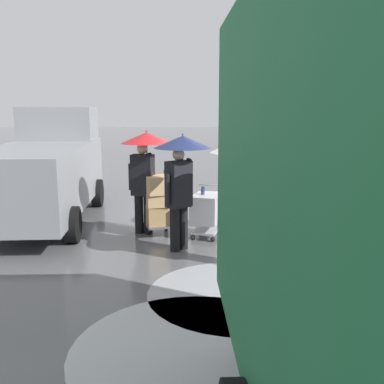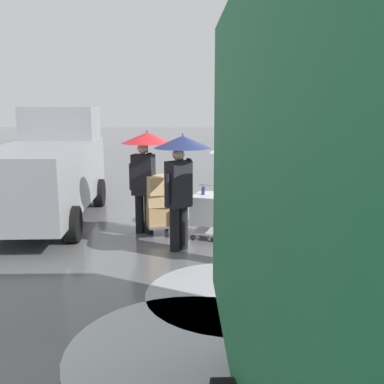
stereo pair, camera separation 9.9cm
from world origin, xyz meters
name	(u,v)px [view 1 (the left image)]	position (x,y,z in m)	size (l,w,h in m)	color
ground_plane	(225,225)	(0.00, 0.00, 0.00)	(90.00, 90.00, 0.00)	#5B5B5E
slush_patch_under_van	(235,293)	(0.16, 3.75, 0.00)	(2.52, 2.52, 0.01)	#999BA0
slush_patch_mid_street	(198,350)	(0.72, 5.27, 0.00)	(2.84, 2.84, 0.01)	#ADAFB5
cargo_van_parked_right	(44,170)	(4.15, -0.52, 1.18)	(2.39, 5.43, 2.60)	gray
shopping_cart_vendor	(207,209)	(0.45, 0.93, 0.57)	(0.77, 0.95, 1.04)	#B2B2B7
hand_dolly_boxes	(157,201)	(1.46, 0.81, 0.73)	(0.67, 0.81, 1.32)	#515156
pedestrian_pink_side	(181,165)	(0.96, 1.74, 1.58)	(1.04, 1.04, 2.15)	black
pedestrian_black_side	(145,158)	(1.71, 0.69, 1.58)	(1.04, 1.04, 2.15)	black
pedestrian_white_side	(265,159)	(-0.74, 0.71, 1.57)	(1.04, 1.04, 2.15)	black
pedestrian_far_side	(243,172)	(-0.06, 2.55, 1.57)	(1.04, 1.04, 2.15)	black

